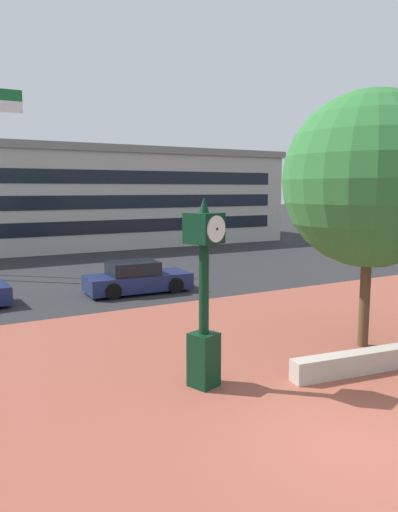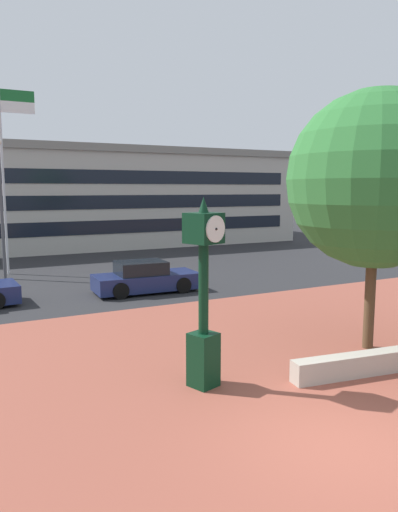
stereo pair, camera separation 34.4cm
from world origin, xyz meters
TOP-DOWN VIEW (x-y plane):
  - ground_plane at (0.00, 0.00)m, footprint 200.00×200.00m
  - plaza_brick_paving at (0.00, 3.13)m, footprint 44.00×14.26m
  - planter_wall at (2.38, 2.13)m, footprint 3.22×0.83m
  - street_clock at (-0.95, 3.20)m, footprint 0.80×0.83m
  - plaza_tree at (4.33, 3.57)m, footprint 4.85×4.51m
  - car_street_near at (1.35, 12.69)m, footprint 4.25×1.97m
  - flagpole_primary at (-2.94, 19.77)m, footprint 1.68×0.14m
  - civic_building at (5.55, 33.44)m, footprint 27.85×15.53m
  - street_lamp_post at (-3.41, 18.43)m, footprint 0.36×0.36m

SIDE VIEW (x-z plane):
  - ground_plane at x=0.00m, z-range 0.00..0.00m
  - plaza_brick_paving at x=0.00m, z-range 0.00..0.01m
  - planter_wall at x=2.38m, z-range 0.00..0.50m
  - car_street_near at x=1.35m, z-range -0.07..1.21m
  - street_clock at x=-0.95m, z-range -0.08..3.94m
  - civic_building at x=5.55m, z-range 0.01..7.12m
  - street_lamp_post at x=-3.41m, z-range 0.73..7.21m
  - plaza_tree at x=4.33m, z-range 0.97..7.63m
  - flagpole_primary at x=-2.94m, z-range 0.89..10.02m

